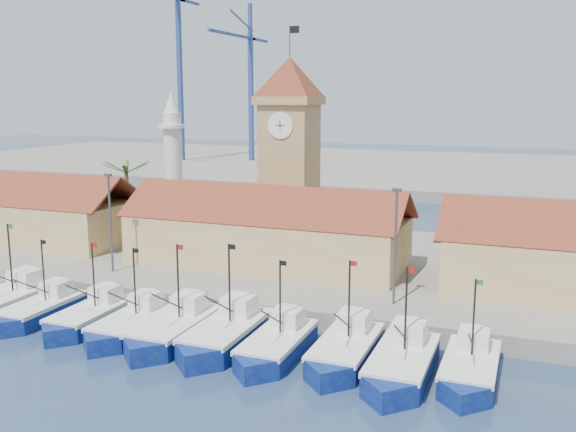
% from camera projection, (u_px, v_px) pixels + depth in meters
% --- Properties ---
extents(ground, '(400.00, 400.00, 0.00)m').
position_uv_depth(ground, '(153.00, 353.00, 43.82)').
color(ground, '#1B2E48').
rests_on(ground, ground).
extents(quay, '(140.00, 32.00, 1.50)m').
position_uv_depth(quay, '(283.00, 261.00, 65.69)').
color(quay, gray).
rests_on(quay, ground).
extents(terminal, '(240.00, 80.00, 2.00)m').
position_uv_depth(terminal, '(423.00, 170.00, 144.49)').
color(terminal, gray).
rests_on(terminal, ground).
extents(boat_1, '(3.68, 10.08, 7.62)m').
position_uv_depth(boat_1, '(5.00, 303.00, 51.95)').
color(boat_1, navy).
rests_on(boat_1, ground).
extents(boat_2, '(3.21, 8.80, 6.66)m').
position_uv_depth(boat_2, '(39.00, 311.00, 50.28)').
color(boat_2, navy).
rests_on(boat_2, ground).
extents(boat_3, '(3.27, 8.96, 6.78)m').
position_uv_depth(boat_3, '(89.00, 318.00, 48.74)').
color(boat_3, navy).
rests_on(boat_3, ground).
extents(boat_4, '(3.27, 8.96, 6.78)m').
position_uv_depth(boat_4, '(130.00, 326.00, 47.02)').
color(boat_4, navy).
rests_on(boat_4, ground).
extents(boat_5, '(3.55, 9.73, 7.36)m').
position_uv_depth(boat_5, '(173.00, 331.00, 45.80)').
color(boat_5, navy).
rests_on(boat_5, ground).
extents(boat_6, '(3.69, 10.10, 7.64)m').
position_uv_depth(boat_6, '(224.00, 336.00, 44.80)').
color(boat_6, navy).
rests_on(boat_6, ground).
extents(boat_7, '(3.33, 9.13, 6.91)m').
position_uv_depth(boat_7, '(276.00, 347.00, 43.05)').
color(boat_7, navy).
rests_on(boat_7, ground).
extents(boat_8, '(3.45, 9.44, 7.14)m').
position_uv_depth(boat_8, '(345.00, 352.00, 42.14)').
color(boat_8, navy).
rests_on(boat_8, ground).
extents(boat_9, '(3.55, 9.73, 7.36)m').
position_uv_depth(boat_9, '(401.00, 366.00, 39.87)').
color(boat_9, navy).
rests_on(boat_9, ground).
extents(boat_10, '(3.22, 8.83, 6.68)m').
position_uv_depth(boat_10, '(470.00, 371.00, 39.36)').
color(boat_10, navy).
rests_on(boat_10, ground).
extents(hall_left, '(31.20, 10.13, 7.61)m').
position_uv_depth(hall_left, '(8.00, 216.00, 72.79)').
color(hall_left, '#DBB978').
rests_on(hall_left, quay).
extents(hall_center, '(27.04, 10.13, 7.61)m').
position_uv_depth(hall_center, '(267.00, 238.00, 61.43)').
color(hall_center, '#DBB978').
rests_on(hall_center, quay).
extents(clock_tower, '(5.80, 5.80, 22.70)m').
position_uv_depth(clock_tower, '(290.00, 150.00, 65.47)').
color(clock_tower, tan).
rests_on(clock_tower, quay).
extents(minaret, '(3.00, 3.00, 16.30)m').
position_uv_depth(minaret, '(173.00, 164.00, 73.04)').
color(minaret, silver).
rests_on(minaret, quay).
extents(palm_tree, '(5.60, 5.03, 8.39)m').
position_uv_depth(palm_tree, '(127.00, 194.00, 73.62)').
color(palm_tree, brown).
rests_on(palm_tree, quay).
extents(lamp_posts, '(80.70, 0.25, 9.03)m').
position_uv_depth(lamp_posts, '(235.00, 228.00, 53.46)').
color(lamp_posts, '#3F3F44').
rests_on(lamp_posts, quay).
extents(crane_blue_far, '(1.00, 36.50, 45.94)m').
position_uv_depth(crane_blue_far, '(175.00, 51.00, 150.94)').
color(crane_blue_far, navy).
rests_on(crane_blue_far, terminal).
extents(crane_blue_near, '(1.00, 30.77, 36.96)m').
position_uv_depth(crane_blue_near, '(248.00, 75.00, 152.33)').
color(crane_blue_near, navy).
rests_on(crane_blue_near, terminal).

